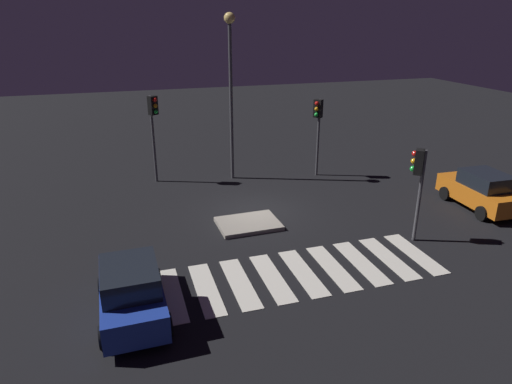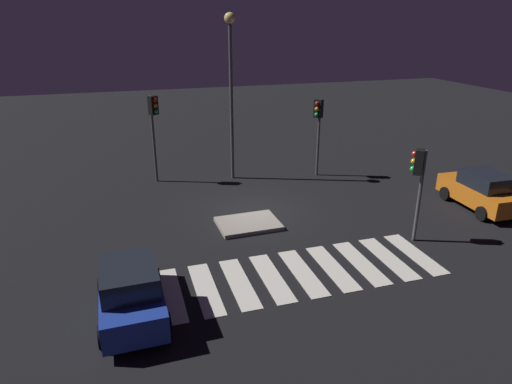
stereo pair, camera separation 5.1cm
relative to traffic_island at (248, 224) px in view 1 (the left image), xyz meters
name	(u,v)px [view 1 (the left image)]	position (x,y,z in m)	size (l,w,h in m)	color
ground_plane	(256,212)	(0.74, 1.28, -0.09)	(80.00, 80.00, 0.00)	black
traffic_island	(248,224)	(0.00, 0.00, 0.00)	(2.64, 2.01, 0.18)	gray
car_orange	(481,190)	(10.91, -1.35, 0.79)	(2.06, 4.18, 1.80)	orange
car_blue	(131,290)	(-5.07, -5.00, 0.79)	(2.00, 4.16, 1.79)	#1E389E
traffic_light_west	(153,118)	(-3.12, 6.84, 3.43)	(0.54, 0.53, 4.66)	#47474C
traffic_light_north	(318,119)	(5.50, 5.24, 3.17)	(0.53, 0.54, 4.30)	#47474C
traffic_light_east	(419,173)	(5.86, -3.19, 2.76)	(0.53, 0.54, 3.76)	#47474C
street_lamp	(231,72)	(0.92, 6.25, 5.71)	(0.56, 0.56, 8.65)	#47474C
crosswalk_near	(303,272)	(0.74, -4.27, -0.08)	(9.90, 3.20, 0.02)	silver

